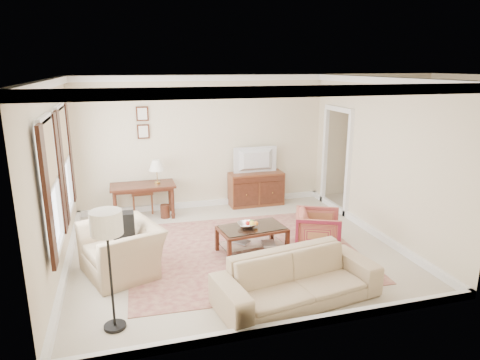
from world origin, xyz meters
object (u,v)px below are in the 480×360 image
striped_armchair (318,229)px  club_armchair (121,241)px  sideboard (256,189)px  tv (257,152)px  writing_desk (143,190)px  sofa (298,271)px  coffee_table (252,233)px

striped_armchair → club_armchair: 3.25m
sideboard → tv: bearing=-90.0°
writing_desk → club_armchair: 2.50m
writing_desk → striped_armchair: striped_armchair is taller
sideboard → sofa: (-0.75, -4.10, 0.06)m
coffee_table → striped_armchair: bearing=-9.1°
sideboard → club_armchair: club_armchair is taller
striped_armchair → writing_desk: bearing=72.5°
tv → sofa: size_ratio=0.43×
tv → club_armchair: size_ratio=0.81×
sideboard → sofa: sofa is taller
writing_desk → club_armchair: club_armchair is taller
coffee_table → club_armchair: (-2.12, -0.15, 0.15)m
coffee_table → club_armchair: 2.13m
tv → sofa: (-0.75, -4.08, -0.79)m
coffee_table → sideboard: bearing=70.5°
writing_desk → tv: (2.52, 0.14, 0.62)m
striped_armchair → sofa: (-1.01, -1.46, 0.05)m
sofa → tv: bearing=70.2°
striped_armchair → sideboard: bearing=29.8°
sideboard → tv: size_ratio=1.28×
writing_desk → tv: size_ratio=1.37×
writing_desk → sofa: size_ratio=0.59×
sideboard → striped_armchair: 2.66m
writing_desk → sofa: bearing=-65.9°
tv → striped_armchair: (0.25, -2.63, -0.85)m
writing_desk → coffee_table: (1.64, -2.30, -0.24)m
sideboard → club_armchair: bearing=-138.9°
tv → club_armchair: 4.02m
sideboard → striped_armchair: striped_armchair is taller
sofa → sideboard: bearing=70.3°
club_armchair → sofa: 2.69m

